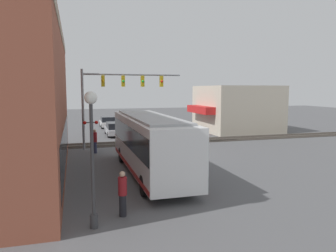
{
  "coord_description": "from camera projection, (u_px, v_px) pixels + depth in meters",
  "views": [
    {
      "loc": [
        -23.03,
        6.96,
        4.92
      ],
      "look_at": [
        2.52,
        -0.43,
        1.91
      ],
      "focal_mm": 35.0,
      "sensor_mm": 36.0,
      "label": 1
    }
  ],
  "objects": [
    {
      "name": "parked_car_silver",
      "position": [
        115.0,
        129.0,
        34.81
      ],
      "size": [
        4.83,
        1.82,
        1.4
      ],
      "color": "#B7B7BC",
      "rests_on": "ground"
    },
    {
      "name": "parked_car_white",
      "position": [
        108.0,
        122.0,
        41.97
      ],
      "size": [
        4.31,
        1.82,
        1.43
      ],
      "color": "silver",
      "rests_on": "ground"
    },
    {
      "name": "ground_plane",
      "position": [
        172.0,
        155.0,
        24.46
      ],
      "size": [
        120.0,
        120.0,
        0.0
      ],
      "primitive_type": "plane",
      "color": "#565659"
    },
    {
      "name": "shop_building",
      "position": [
        236.0,
        108.0,
        38.45
      ],
      "size": [
        8.35,
        9.15,
        5.3
      ],
      "color": "beige",
      "rests_on": "ground"
    },
    {
      "name": "city_bus",
      "position": [
        149.0,
        142.0,
        18.89
      ],
      "size": [
        11.34,
        2.59,
        3.41
      ],
      "color": "white",
      "rests_on": "ground"
    },
    {
      "name": "crossing_signal",
      "position": [
        91.0,
        123.0,
        25.72
      ],
      "size": [
        1.41,
        1.18,
        3.81
      ],
      "color": "gray",
      "rests_on": "ground"
    },
    {
      "name": "pedestrian_by_lamp",
      "position": [
        123.0,
        193.0,
        12.63
      ],
      "size": [
        0.34,
        0.34,
        1.79
      ],
      "color": "black",
      "rests_on": "ground"
    },
    {
      "name": "streetlamp",
      "position": [
        92.0,
        148.0,
        11.34
      ],
      "size": [
        0.44,
        0.44,
        4.85
      ],
      "color": "#38383A",
      "rests_on": "ground"
    },
    {
      "name": "traffic_signal_gantry",
      "position": [
        117.0,
        89.0,
        26.82
      ],
      "size": [
        0.42,
        8.26,
        6.51
      ],
      "color": "gray",
      "rests_on": "ground"
    },
    {
      "name": "pedestrian_at_crossing",
      "position": [
        95.0,
        141.0,
        25.13
      ],
      "size": [
        0.34,
        0.34,
        1.85
      ],
      "color": "#2D3351",
      "rests_on": "ground"
    },
    {
      "name": "rail_track_near",
      "position": [
        153.0,
        142.0,
        30.18
      ],
      "size": [
        2.6,
        60.0,
        0.15
      ],
      "color": "#332D28",
      "rests_on": "ground"
    }
  ]
}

